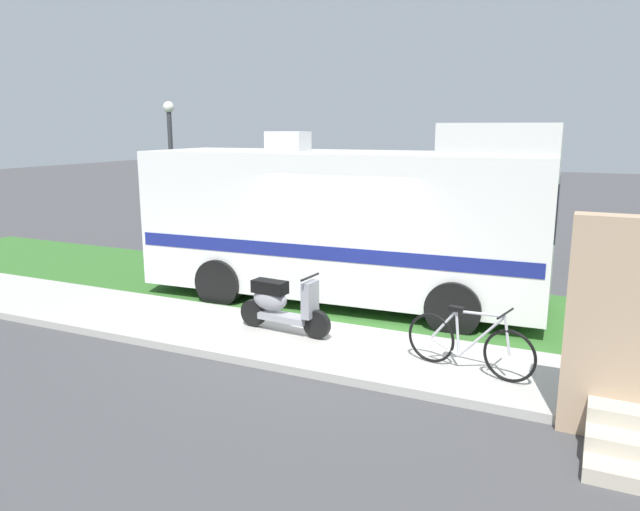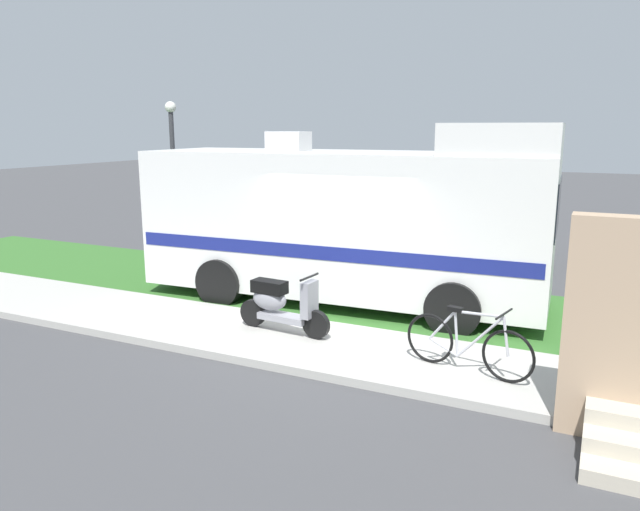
{
  "view_description": "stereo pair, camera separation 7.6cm",
  "coord_description": "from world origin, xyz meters",
  "px_view_note": "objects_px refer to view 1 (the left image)",
  "views": [
    {
      "loc": [
        3.89,
        -8.91,
        3.27
      ],
      "look_at": [
        -0.4,
        0.3,
        1.1
      ],
      "focal_mm": 33.72,
      "sensor_mm": 36.0,
      "label": 1
    },
    {
      "loc": [
        3.96,
        -8.88,
        3.27
      ],
      "look_at": [
        -0.4,
        0.3,
        1.1
      ],
      "focal_mm": 33.72,
      "sensor_mm": 36.0,
      "label": 2
    }
  ],
  "objects_px": {
    "motorhome_rv": "(349,221)",
    "scooter": "(281,303)",
    "street_lamp_post": "(171,162)",
    "bicycle": "(469,344)"
  },
  "relations": [
    {
      "from": "motorhome_rv",
      "to": "scooter",
      "type": "relative_size",
      "value": 4.6
    },
    {
      "from": "motorhome_rv",
      "to": "street_lamp_post",
      "type": "distance_m",
      "value": 6.38
    },
    {
      "from": "motorhome_rv",
      "to": "scooter",
      "type": "height_order",
      "value": "motorhome_rv"
    },
    {
      "from": "bicycle",
      "to": "street_lamp_post",
      "type": "height_order",
      "value": "street_lamp_post"
    },
    {
      "from": "bicycle",
      "to": "motorhome_rv",
      "type": "bearing_deg",
      "value": 136.56
    },
    {
      "from": "bicycle",
      "to": "street_lamp_post",
      "type": "xyz_separation_m",
      "value": [
        -8.67,
        4.96,
        1.9
      ]
    },
    {
      "from": "bicycle",
      "to": "street_lamp_post",
      "type": "distance_m",
      "value": 10.17
    },
    {
      "from": "scooter",
      "to": "bicycle",
      "type": "distance_m",
      "value": 3.02
    },
    {
      "from": "motorhome_rv",
      "to": "street_lamp_post",
      "type": "bearing_deg",
      "value": 158.5
    },
    {
      "from": "scooter",
      "to": "bicycle",
      "type": "relative_size",
      "value": 0.93
    }
  ]
}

